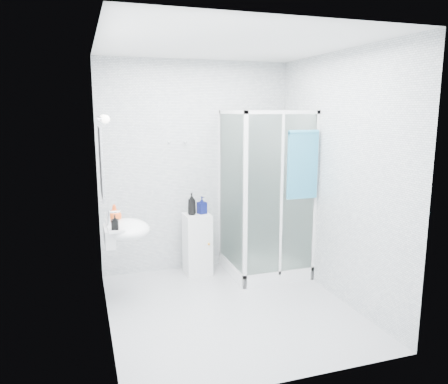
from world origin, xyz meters
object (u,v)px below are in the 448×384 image
object	(u,v)px
shampoo_bottle_a	(192,204)
shampoo_bottle_b	(202,205)
hand_towel	(303,163)
wall_basin	(125,230)
shower_enclosure	(261,240)
soap_dispenser_orange	(114,213)
storage_cabinet	(197,244)
soap_dispenser_black	(115,222)

from	to	relation	value
shampoo_bottle_a	shampoo_bottle_b	distance (m)	0.13
hand_towel	shampoo_bottle_a	distance (m)	1.41
wall_basin	shampoo_bottle_a	world-z (taller)	shampoo_bottle_a
shower_enclosure	hand_towel	world-z (taller)	shower_enclosure
shower_enclosure	hand_towel	bearing A→B (deg)	-52.24
shampoo_bottle_b	soap_dispenser_orange	bearing A→B (deg)	-154.72
shower_enclosure	storage_cabinet	size ratio (longest dim) A/B	2.65
shampoo_bottle_a	soap_dispenser_black	xyz separation A→B (m)	(-0.96, -0.79, 0.05)
wall_basin	soap_dispenser_orange	size ratio (longest dim) A/B	3.05
storage_cabinet	soap_dispenser_orange	size ratio (longest dim) A/B	4.11
shampoo_bottle_b	soap_dispenser_orange	size ratio (longest dim) A/B	1.17
wall_basin	soap_dispenser_black	world-z (taller)	same
shower_enclosure	shampoo_bottle_b	world-z (taller)	shower_enclosure
wall_basin	hand_towel	distance (m)	2.06
wall_basin	storage_cabinet	world-z (taller)	wall_basin
shampoo_bottle_b	soap_dispenser_orange	distance (m)	1.19
shampoo_bottle_a	shampoo_bottle_b	size ratio (longest dim) A/B	1.25
storage_cabinet	shampoo_bottle_a	distance (m)	0.52
wall_basin	hand_towel	xyz separation A→B (m)	(1.97, -0.09, 0.62)
hand_towel	shampoo_bottle_b	size ratio (longest dim) A/B	3.59
wall_basin	soap_dispenser_orange	bearing A→B (deg)	127.96
wall_basin	shampoo_bottle_b	xyz separation A→B (m)	(0.99, 0.62, 0.06)
soap_dispenser_black	soap_dispenser_orange	bearing A→B (deg)	86.41
storage_cabinet	shampoo_bottle_a	world-z (taller)	shampoo_bottle_a
wall_basin	soap_dispenser_black	distance (m)	0.26
wall_basin	shampoo_bottle_a	size ratio (longest dim) A/B	2.09
wall_basin	hand_towel	bearing A→B (deg)	-2.48
wall_basin	storage_cabinet	size ratio (longest dim) A/B	0.74
shampoo_bottle_b	soap_dispenser_orange	xyz separation A→B (m)	(-1.08, -0.51, 0.09)
hand_towel	soap_dispenser_orange	xyz separation A→B (m)	(-2.05, 0.20, -0.47)
shower_enclosure	shampoo_bottle_b	distance (m)	0.84
hand_towel	soap_dispenser_black	bearing A→B (deg)	-177.10
shower_enclosure	soap_dispenser_orange	world-z (taller)	shower_enclosure
hand_towel	soap_dispenser_black	distance (m)	2.13
hand_towel	soap_dispenser_orange	size ratio (longest dim) A/B	4.19
soap_dispenser_black	shower_enclosure	bearing A→B (deg)	16.04
wall_basin	shower_enclosure	bearing A→B (deg)	10.81
shampoo_bottle_a	shampoo_bottle_b	xyz separation A→B (m)	(0.13, 0.01, -0.03)
storage_cabinet	hand_towel	xyz separation A→B (m)	(1.04, -0.69, 1.04)
shower_enclosure	hand_towel	xyz separation A→B (m)	(0.31, -0.40, 0.97)
shampoo_bottle_a	soap_dispenser_black	size ratio (longest dim) A/B	1.82
storage_cabinet	soap_dispenser_black	distance (m)	1.42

